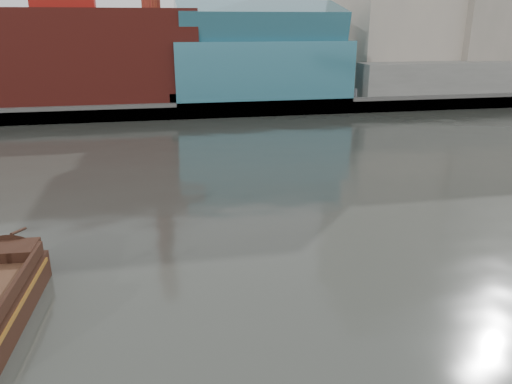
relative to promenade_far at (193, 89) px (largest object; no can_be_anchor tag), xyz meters
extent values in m
plane|color=#2C2E29|center=(0.00, -92.00, -1.00)|extent=(400.00, 400.00, 0.00)
cube|color=slate|center=(0.00, 0.00, 0.00)|extent=(220.00, 60.00, 2.00)
cube|color=#4C4C49|center=(0.00, -29.50, 0.30)|extent=(220.00, 1.00, 2.60)
cube|color=maroon|center=(-22.00, -20.00, 8.50)|extent=(42.00, 18.00, 15.00)
cube|color=teal|center=(10.00, -22.00, 6.00)|extent=(30.00, 16.00, 10.00)
cube|color=slate|center=(48.00, -26.00, 4.00)|extent=(40.00, 6.00, 6.00)
cube|color=teal|center=(10.00, -22.00, 14.00)|extent=(28.00, 14.94, 8.78)
cube|color=black|center=(-17.60, -81.97, 1.16)|extent=(3.94, 2.37, 0.90)
camera|label=1|loc=(-8.23, -110.85, 14.01)|focal=35.00mm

